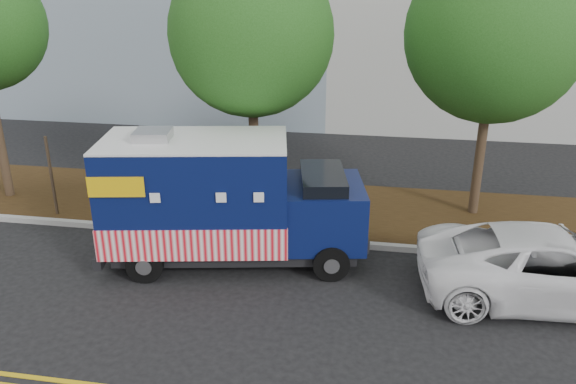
# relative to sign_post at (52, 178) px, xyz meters

# --- Properties ---
(ground) EXTENTS (120.00, 120.00, 0.00)m
(ground) POSITION_rel_sign_post_xyz_m (4.47, -1.79, -1.20)
(ground) COLOR black
(ground) RESTS_ON ground
(curb) EXTENTS (120.00, 0.18, 0.15)m
(curb) POSITION_rel_sign_post_xyz_m (4.47, -0.39, -1.12)
(curb) COLOR #9E9E99
(curb) RESTS_ON ground
(mulch_strip) EXTENTS (120.00, 4.00, 0.15)m
(mulch_strip) POSITION_rel_sign_post_xyz_m (4.47, 1.71, -1.12)
(mulch_strip) COLOR black
(mulch_strip) RESTS_ON ground
(tree_b) EXTENTS (4.18, 4.18, 7.12)m
(tree_b) POSITION_rel_sign_post_xyz_m (5.47, 1.02, 3.82)
(tree_b) COLOR #38281C
(tree_b) RESTS_ON ground
(tree_c) EXTENTS (4.55, 4.55, 7.32)m
(tree_c) POSITION_rel_sign_post_xyz_m (11.53, 2.09, 3.84)
(tree_c) COLOR #38281C
(tree_c) RESTS_ON ground
(sign_post) EXTENTS (0.06, 0.06, 2.40)m
(sign_post) POSITION_rel_sign_post_xyz_m (0.00, 0.00, 0.00)
(sign_post) COLOR #473828
(sign_post) RESTS_ON ground
(food_truck) EXTENTS (6.40, 3.30, 3.22)m
(food_truck) POSITION_rel_sign_post_xyz_m (5.24, -1.54, 0.26)
(food_truck) COLOR black
(food_truck) RESTS_ON ground
(white_car) EXTENTS (5.63, 2.83, 1.53)m
(white_car) POSITION_rel_sign_post_xyz_m (12.53, -2.08, -0.44)
(white_car) COLOR white
(white_car) RESTS_ON ground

